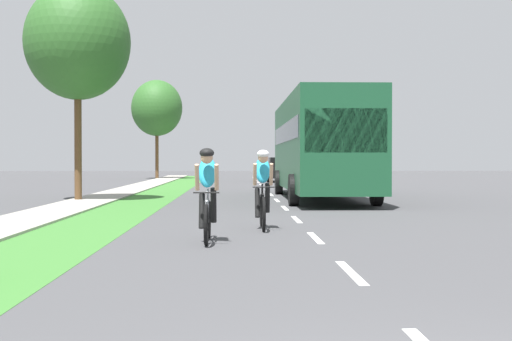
% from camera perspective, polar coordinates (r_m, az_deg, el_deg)
% --- Properties ---
extents(ground_plane, '(120.00, 120.00, 0.00)m').
position_cam_1_polar(ground_plane, '(23.17, 1.78, -2.53)').
color(ground_plane, '#424244').
extents(grass_verge, '(1.87, 70.00, 0.01)m').
position_cam_1_polar(grass_verge, '(23.32, -9.21, -2.50)').
color(grass_verge, '#38722D').
rests_on(grass_verge, ground_plane).
extents(sidewalk_concrete, '(1.62, 70.00, 0.10)m').
position_cam_1_polar(sidewalk_concrete, '(23.61, -13.42, -2.47)').
color(sidewalk_concrete, '#9E998E').
rests_on(sidewalk_concrete, ground_plane).
extents(lane_markings_center, '(0.12, 54.07, 0.01)m').
position_cam_1_polar(lane_markings_center, '(27.16, 1.26, -2.01)').
color(lane_markings_center, white).
rests_on(lane_markings_center, ground_plane).
extents(cyclist_lead, '(0.42, 1.72, 1.58)m').
position_cam_1_polar(cyclist_lead, '(11.56, -4.04, -1.96)').
color(cyclist_lead, black).
rests_on(cyclist_lead, ground_plane).
extents(cyclist_trailing, '(0.42, 1.72, 1.58)m').
position_cam_1_polar(cyclist_trailing, '(13.73, 0.55, -1.50)').
color(cyclist_trailing, black).
rests_on(cyclist_trailing, ground_plane).
extents(bus_dark_green, '(2.78, 11.60, 3.48)m').
position_cam_1_polar(bus_dark_green, '(24.51, 5.29, 2.29)').
color(bus_dark_green, '#194C2D').
rests_on(bus_dark_green, ground_plane).
extents(sedan_black, '(1.98, 4.30, 1.52)m').
position_cam_1_polar(sedan_black, '(43.02, 2.15, 0.09)').
color(sedan_black, black).
rests_on(sedan_black, ground_plane).
extents(street_tree_near, '(3.51, 3.51, 7.25)m').
position_cam_1_polar(street_tree_near, '(24.12, -14.54, 10.22)').
color(street_tree_near, brown).
rests_on(street_tree_near, ground_plane).
extents(street_tree_far, '(3.65, 3.65, 7.09)m').
position_cam_1_polar(street_tree_far, '(50.07, -8.21, 5.13)').
color(street_tree_far, brown).
rests_on(street_tree_far, ground_plane).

